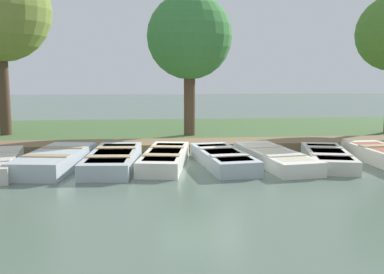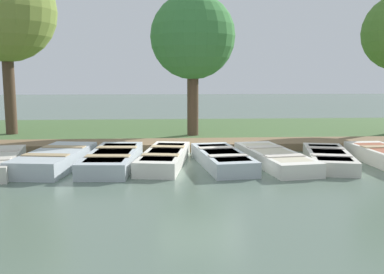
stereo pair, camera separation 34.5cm
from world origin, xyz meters
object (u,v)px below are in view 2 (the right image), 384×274
at_px(rowboat_4, 164,157).
at_px(rowboat_7, 328,158).
at_px(rowboat_5, 222,158).
at_px(rowboat_6, 274,158).
at_px(park_tree_left, 193,38).
at_px(park_tree_far_left, 5,12).
at_px(rowboat_2, 56,159).
at_px(rowboat_3, 113,159).

xyz_separation_m(rowboat_4, rowboat_7, (0.22, 4.26, -0.02)).
xyz_separation_m(rowboat_5, rowboat_6, (-0.07, 1.37, -0.01)).
distance_m(rowboat_5, rowboat_7, 2.79).
relative_size(rowboat_6, park_tree_left, 0.69).
xyz_separation_m(rowboat_6, park_tree_left, (-4.54, -1.83, 3.43)).
bearing_deg(rowboat_6, rowboat_7, 77.92).
xyz_separation_m(rowboat_4, park_tree_far_left, (-5.12, -5.64, 4.35)).
height_order(rowboat_2, rowboat_6, rowboat_2).
distance_m(rowboat_4, rowboat_7, 4.27).
bearing_deg(rowboat_7, rowboat_3, -78.29).
relative_size(rowboat_3, rowboat_7, 1.08).
bearing_deg(rowboat_6, rowboat_2, -98.68).
height_order(rowboat_7, park_tree_far_left, park_tree_far_left).
xyz_separation_m(rowboat_7, park_tree_far_left, (-5.35, -9.91, 4.36)).
distance_m(rowboat_2, rowboat_7, 7.01).
bearing_deg(rowboat_5, park_tree_far_left, -134.18).
relative_size(rowboat_3, park_tree_left, 0.65).
distance_m(rowboat_4, rowboat_6, 2.85).
distance_m(rowboat_5, park_tree_far_left, 9.90).
bearing_deg(park_tree_far_left, rowboat_6, 58.24).
distance_m(rowboat_6, rowboat_7, 1.42).
bearing_deg(rowboat_3, rowboat_6, 93.27).
relative_size(rowboat_5, park_tree_far_left, 0.50).
height_order(rowboat_5, rowboat_6, rowboat_5).
height_order(rowboat_4, rowboat_6, rowboat_4).
distance_m(rowboat_5, park_tree_left, 5.76).
relative_size(rowboat_4, park_tree_left, 0.64).
height_order(rowboat_5, park_tree_far_left, park_tree_far_left).
xyz_separation_m(rowboat_5, park_tree_left, (-4.61, -0.46, 3.42)).
xyz_separation_m(rowboat_7, park_tree_left, (-4.63, -3.25, 3.44)).
xyz_separation_m(rowboat_3, rowboat_5, (0.10, 2.79, -0.01)).
bearing_deg(rowboat_4, rowboat_3, -76.28).
height_order(rowboat_3, park_tree_far_left, park_tree_far_left).
bearing_deg(rowboat_3, rowboat_2, -86.05).
xyz_separation_m(rowboat_2, park_tree_far_left, (-5.24, -2.90, 4.32)).
xyz_separation_m(rowboat_2, park_tree_left, (-4.52, 3.77, 3.40)).
height_order(park_tree_far_left, park_tree_left, park_tree_far_left).
relative_size(rowboat_3, rowboat_4, 1.01).
bearing_deg(rowboat_4, park_tree_left, 176.14).
distance_m(rowboat_4, park_tree_far_left, 8.77).
bearing_deg(rowboat_3, rowboat_5, 91.63).
height_order(rowboat_4, rowboat_5, rowboat_4).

